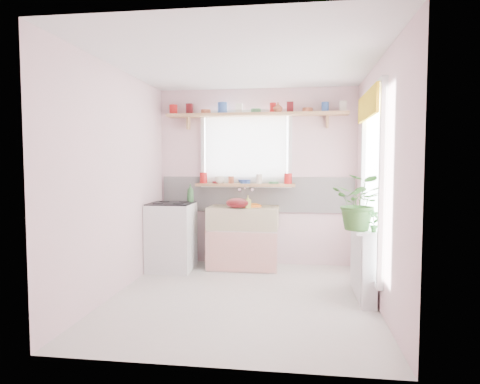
# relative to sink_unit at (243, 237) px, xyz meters

# --- Properties ---
(room) EXTENTS (3.20, 3.20, 3.20)m
(room) POSITION_rel_sink_unit_xyz_m (0.81, -0.43, 0.94)
(room) COLOR silver
(room) RESTS_ON ground
(sink_unit) EXTENTS (0.95, 0.65, 1.11)m
(sink_unit) POSITION_rel_sink_unit_xyz_m (0.00, 0.00, 0.00)
(sink_unit) COLOR white
(sink_unit) RESTS_ON ground
(cooker) EXTENTS (0.58, 0.58, 0.93)m
(cooker) POSITION_rel_sink_unit_xyz_m (-0.95, -0.24, 0.03)
(cooker) COLOR white
(cooker) RESTS_ON ground
(radiator_ledge) EXTENTS (0.22, 0.95, 0.78)m
(radiator_ledge) POSITION_rel_sink_unit_xyz_m (1.45, -1.09, -0.03)
(radiator_ledge) COLOR white
(radiator_ledge) RESTS_ON ground
(windowsill) EXTENTS (1.40, 0.22, 0.04)m
(windowsill) POSITION_rel_sink_unit_xyz_m (-0.00, 0.19, 0.71)
(windowsill) COLOR tan
(windowsill) RESTS_ON room
(pine_shelf) EXTENTS (2.52, 0.24, 0.04)m
(pine_shelf) POSITION_rel_sink_unit_xyz_m (0.15, 0.18, 1.69)
(pine_shelf) COLOR tan
(pine_shelf) RESTS_ON room
(shelf_crockery) EXTENTS (2.47, 0.11, 0.12)m
(shelf_crockery) POSITION_rel_sink_unit_xyz_m (0.15, 0.18, 1.76)
(shelf_crockery) COLOR red
(shelf_crockery) RESTS_ON pine_shelf
(sill_crockery) EXTENTS (1.35, 0.11, 0.12)m
(sill_crockery) POSITION_rel_sink_unit_xyz_m (-0.02, 0.19, 0.78)
(sill_crockery) COLOR red
(sill_crockery) RESTS_ON windowsill
(dish_tray) EXTENTS (0.43, 0.37, 0.04)m
(dish_tray) POSITION_rel_sink_unit_xyz_m (0.04, 0.00, 0.44)
(dish_tray) COLOR orange
(dish_tray) RESTS_ON sink_unit
(colander) EXTENTS (0.30, 0.30, 0.14)m
(colander) POSITION_rel_sink_unit_xyz_m (-0.06, -0.19, 0.49)
(colander) COLOR #5F1013
(colander) RESTS_ON sink_unit
(jade_plant) EXTENTS (0.64, 0.61, 0.57)m
(jade_plant) POSITION_rel_sink_unit_xyz_m (1.36, -1.38, 0.63)
(jade_plant) COLOR #396C2B
(jade_plant) RESTS_ON radiator_ledge
(fruit_bowl) EXTENTS (0.34, 0.34, 0.07)m
(fruit_bowl) POSITION_rel_sink_unit_xyz_m (1.36, -1.18, 0.38)
(fruit_bowl) COLOR white
(fruit_bowl) RESTS_ON radiator_ledge
(herb_pot) EXTENTS (0.14, 0.11, 0.23)m
(herb_pot) POSITION_rel_sink_unit_xyz_m (1.48, -1.49, 0.46)
(herb_pot) COLOR #30712D
(herb_pot) RESTS_ON radiator_ledge
(soap_bottle_sink) EXTENTS (0.10, 0.10, 0.17)m
(soap_bottle_sink) POSITION_rel_sink_unit_xyz_m (0.08, -0.14, 0.50)
(soap_bottle_sink) COLOR #BECA59
(soap_bottle_sink) RESTS_ON sink_unit
(sill_cup) EXTENTS (0.13, 0.13, 0.10)m
(sill_cup) POSITION_rel_sink_unit_xyz_m (-0.36, 0.15, 0.78)
(sill_cup) COLOR beige
(sill_cup) RESTS_ON windowsill
(sill_bowl) EXTENTS (0.20, 0.20, 0.05)m
(sill_bowl) POSITION_rel_sink_unit_xyz_m (-0.02, 0.25, 0.76)
(sill_bowl) COLOR #2F4A9A
(sill_bowl) RESTS_ON windowsill
(shelf_vase) EXTENTS (0.17, 0.17, 0.13)m
(shelf_vase) POSITION_rel_sink_unit_xyz_m (0.46, 0.12, 1.77)
(shelf_vase) COLOR #974C2E
(shelf_vase) RESTS_ON pine_shelf
(cooker_bottle) EXTENTS (0.11, 0.11, 0.25)m
(cooker_bottle) POSITION_rel_sink_unit_xyz_m (-0.73, -0.07, 0.61)
(cooker_bottle) COLOR #39733D
(cooker_bottle) RESTS_ON cooker
(fruit) EXTENTS (0.20, 0.14, 0.10)m
(fruit) POSITION_rel_sink_unit_xyz_m (1.37, -1.17, 0.44)
(fruit) COLOR #FB5F15
(fruit) RESTS_ON fruit_bowl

